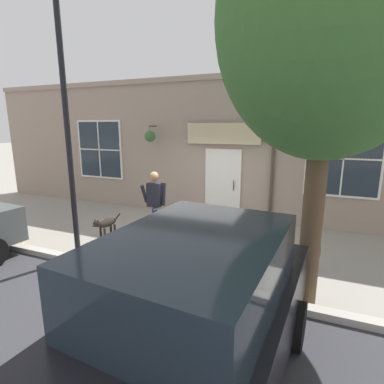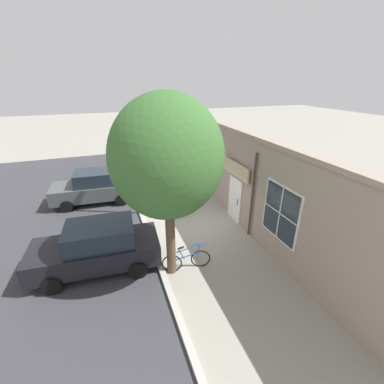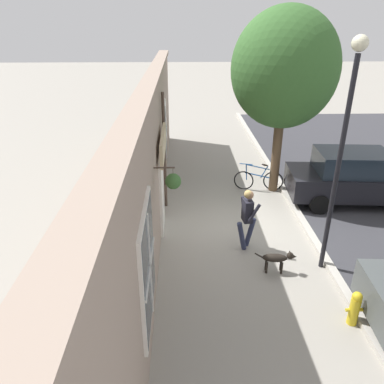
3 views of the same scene
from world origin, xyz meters
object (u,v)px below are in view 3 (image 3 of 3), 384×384
parked_car_mid_block (355,177)px  fire_hydrant (355,308)px  pedestrian_walking (247,214)px  street_tree_by_curb (283,72)px  leaning_bicycle (258,179)px  street_lamp (344,132)px  dog_on_leash (277,258)px

parked_car_mid_block → fire_hydrant: bearing=-112.4°
pedestrian_walking → street_tree_by_curb: 5.01m
pedestrian_walking → parked_car_mid_block: parked_car_mid_block is taller
parked_car_mid_block → street_tree_by_curb: bearing=156.2°
leaning_bicycle → street_lamp: size_ratio=0.32×
dog_on_leash → street_tree_by_curb: street_tree_by_curb is taller
street_tree_by_curb → leaning_bicycle: size_ratio=3.48×
pedestrian_walking → street_lamp: bearing=-27.4°
street_tree_by_curb → street_lamp: bearing=-87.3°
leaning_bicycle → parked_car_mid_block: parked_car_mid_block is taller
parked_car_mid_block → fire_hydrant: parked_car_mid_block is taller
street_tree_by_curb → leaning_bicycle: 3.70m
pedestrian_walking → street_lamp: (1.74, -0.90, 2.41)m
pedestrian_walking → fire_hydrant: size_ratio=2.18×
street_lamp → fire_hydrant: 3.57m
parked_car_mid_block → street_lamp: 4.86m
pedestrian_walking → parked_car_mid_block: size_ratio=0.38×
street_lamp → fire_hydrant: (-0.03, -1.90, -3.02)m
dog_on_leash → parked_car_mid_block: bearing=47.6°
street_lamp → dog_on_leash: bearing=-171.1°
dog_on_leash → fire_hydrant: bearing=-56.6°
parked_car_mid_block → street_lamp: (-2.20, -3.51, 2.54)m
leaning_bicycle → street_lamp: street_lamp is taller
street_tree_by_curb → street_lamp: 4.62m
dog_on_leash → street_tree_by_curb: size_ratio=0.17×
street_tree_by_curb → dog_on_leash: bearing=-101.3°
street_tree_by_curb → leaning_bicycle: bearing=177.0°
street_lamp → leaning_bicycle: bearing=98.6°
street_tree_by_curb → leaning_bicycle: street_tree_by_curb is taller
street_tree_by_curb → parked_car_mid_block: (2.42, -1.07, -3.17)m
pedestrian_walking → street_lamp: street_lamp is taller
parked_car_mid_block → fire_hydrant: 5.87m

